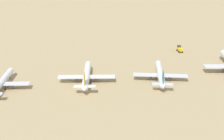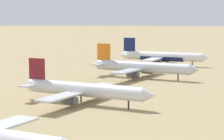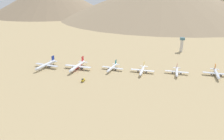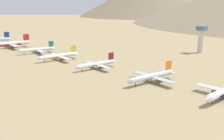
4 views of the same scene
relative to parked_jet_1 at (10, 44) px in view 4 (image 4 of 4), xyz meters
The scene contains 7 objects.
ground_plane 82.53m from the parked_jet_1, 95.31° to the left, with size 1800.00×1800.00×0.00m, color tan.
parked_jet_1 is the anchor object (origin of this frame).
parked_jet_2 43.90m from the parked_jet_1, 98.45° to the left, with size 33.83×27.67×9.79m.
parked_jet_3 80.95m from the parked_jet_1, 93.62° to the left, with size 35.13×28.55×10.13m.
parked_jet_4 121.52m from the parked_jet_1, 94.42° to the left, with size 33.12×26.92×9.55m.
parked_jet_5 166.01m from the parked_jet_1, 94.32° to the left, with size 36.14×29.39×10.42m.
control_tower 176.65m from the parked_jet_1, 130.09° to the left, with size 7.20×7.20×23.15m.
Camera 4 is at (104.70, 173.32, 42.06)m, focal length 42.90 mm.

